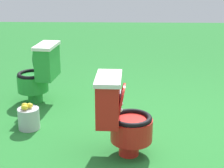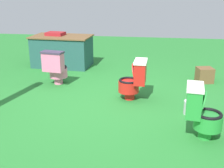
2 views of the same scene
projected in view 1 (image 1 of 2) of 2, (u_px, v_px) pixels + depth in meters
name	position (u px, v px, depth m)	size (l,w,h in m)	color
ground	(174.00, 139.00, 3.51)	(14.00, 14.00, 0.00)	#26752D
toilet_green	(39.00, 73.00, 4.32)	(0.54, 0.46, 0.73)	green
toilet_red	(121.00, 115.00, 3.13)	(0.50, 0.44, 0.73)	red
lemon_bucket	(29.00, 118.00, 3.70)	(0.22, 0.22, 0.28)	#B7B7BF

